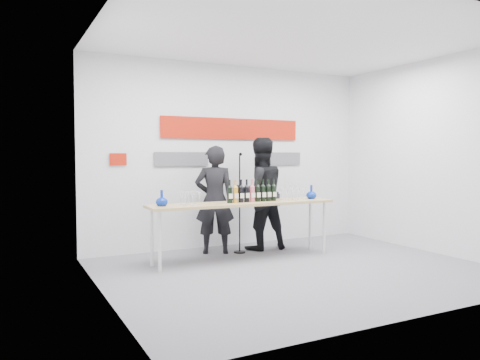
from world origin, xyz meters
The scene contains 12 objects.
ground centered at (0.00, 0.00, 0.00)m, with size 5.00×5.00×0.00m, color slate.
back_wall centered at (0.00, 2.00, 1.50)m, with size 5.00×0.04×3.00m, color silver.
signage centered at (-0.06, 1.97, 1.81)m, with size 3.38×0.02×0.79m.
tasting_table centered at (-0.36, 0.90, 0.77)m, with size 2.79×0.59×0.83m.
wine_bottles centered at (-0.22, 0.89, 1.00)m, with size 0.80×0.09×0.33m.
decanter_left centered at (-1.56, 0.94, 0.94)m, with size 0.16×0.16×0.21m, color #072792, non-canonical shape.
decanter_right centered at (0.84, 0.90, 0.94)m, with size 0.16×0.16×0.21m, color #072792, non-canonical shape.
glasses_left centered at (-1.17, 0.91, 0.93)m, with size 0.27×0.23×0.18m.
glasses_right centered at (0.48, 0.89, 0.93)m, with size 0.37×0.23×0.18m.
presenter_left centered at (-0.55, 1.49, 0.83)m, with size 0.60×0.40×1.66m, color black.
presenter_right centered at (0.23, 1.45, 0.89)m, with size 0.87×0.68×1.79m, color black.
mic_stand centered at (-0.19, 1.34, 0.47)m, with size 0.18×0.18×1.55m.
Camera 1 is at (-3.45, -5.04, 1.51)m, focal length 35.00 mm.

